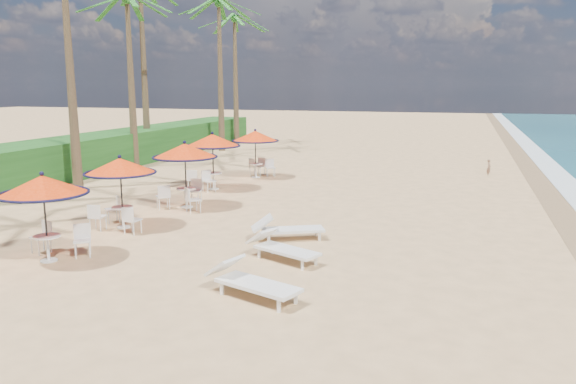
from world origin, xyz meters
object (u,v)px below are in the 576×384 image
(station_0, at_px, (45,193))
(station_4, at_px, (256,142))
(station_2, at_px, (185,159))
(station_3, at_px, (211,146))
(station_1, at_px, (119,175))
(lounger_far, at_px, (285,228))
(lounger_mid, at_px, (281,247))
(lounger_near, at_px, (250,280))

(station_0, distance_m, station_4, 13.71)
(station_2, bearing_deg, station_4, 89.43)
(station_3, bearing_deg, station_0, -88.68)
(station_2, bearing_deg, station_1, -99.41)
(station_1, height_order, station_4, station_4)
(station_4, relative_size, lounger_far, 1.09)
(lounger_mid, bearing_deg, station_0, -138.29)
(lounger_mid, height_order, lounger_far, lounger_far)
(lounger_near, xyz_separation_m, lounger_far, (-0.62, 4.41, -0.02))
(station_2, relative_size, station_3, 0.99)
(station_0, bearing_deg, station_4, 88.15)
(lounger_near, relative_size, lounger_mid, 1.07)
(station_0, bearing_deg, lounger_mid, 17.87)
(station_0, xyz_separation_m, lounger_far, (5.12, 3.61, -1.40))
(lounger_far, bearing_deg, lounger_mid, -102.12)
(station_2, height_order, lounger_far, station_2)
(station_3, bearing_deg, station_2, -80.22)
(station_3, bearing_deg, station_4, 79.23)
(station_1, bearing_deg, lounger_mid, -15.60)
(station_0, relative_size, station_1, 1.01)
(station_2, distance_m, station_4, 7.07)
(station_1, height_order, lounger_mid, station_1)
(station_1, bearing_deg, station_4, 86.63)
(station_1, distance_m, lounger_far, 5.45)
(station_4, xyz_separation_m, lounger_mid, (5.13, -11.91, -1.36))
(lounger_near, bearing_deg, station_1, 164.51)
(station_0, height_order, station_2, station_2)
(lounger_mid, relative_size, lounger_far, 1.00)
(station_1, distance_m, lounger_mid, 6.10)
(lounger_mid, bearing_deg, lounger_far, 127.83)
(station_1, distance_m, station_3, 6.76)
(station_0, height_order, lounger_mid, station_0)
(station_1, height_order, lounger_near, station_1)
(station_0, bearing_deg, station_1, 92.78)
(lounger_near, relative_size, lounger_far, 1.07)
(lounger_near, height_order, lounger_far, lounger_near)
(station_1, bearing_deg, station_2, 80.59)
(station_1, distance_m, station_2, 3.29)
(station_4, height_order, lounger_near, station_4)
(station_0, height_order, station_4, station_4)
(lounger_mid, bearing_deg, station_2, 160.88)
(lounger_near, bearing_deg, lounger_far, 117.93)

